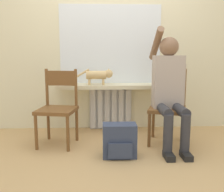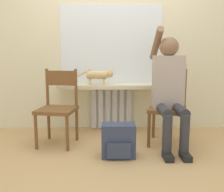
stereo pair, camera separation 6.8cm
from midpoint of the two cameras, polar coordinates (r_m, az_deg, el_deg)
The scene contains 10 objects.
ground_plane at distance 2.71m, azimuth 1.03°, elevation -13.93°, with size 12.00×12.00×0.00m, color tan.
wall_with_window at distance 3.72m, azimuth 0.35°, elevation 13.69°, with size 7.00×0.06×2.70m.
radiator at distance 3.72m, azimuth 0.36°, elevation -2.58°, with size 0.59×0.08×0.60m.
windowsill at distance 3.55m, azimuth 0.42°, elevation 2.18°, with size 1.45×0.33×0.05m.
window_glass at distance 3.68m, azimuth 0.36°, elevation 11.17°, with size 1.39×0.01×1.07m.
chair_left at distance 3.13m, azimuth -11.08°, elevation -2.24°, with size 0.48×0.48×0.88m.
chair_right at distance 3.17m, azimuth 12.65°, elevation -2.14°, with size 0.52×0.52×0.88m.
person at distance 3.03m, azimuth 13.04°, elevation 2.03°, with size 0.36×0.97×1.36m.
cat at distance 3.47m, azimuth -2.08°, elevation 4.62°, with size 0.48×0.11×0.22m.
backpack at distance 2.75m, azimuth 2.12°, elevation -9.73°, with size 0.35×0.22×0.35m.
Camera 2 is at (-0.06, -2.48, 1.07)m, focal length 42.00 mm.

